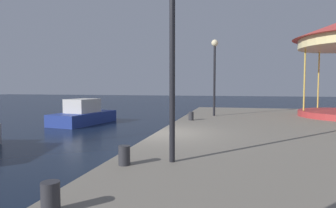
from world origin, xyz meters
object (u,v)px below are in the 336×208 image
(lamp_post_mid_promenade, at_px, (172,17))
(bollard_north, at_px, (124,155))
(bollard_center, at_px, (191,116))
(bollard_south, at_px, (50,197))
(motorboat_blue, at_px, (83,115))
(lamp_post_far_end, at_px, (215,63))

(lamp_post_mid_promenade, relative_size, bollard_north, 11.17)
(bollard_center, bearing_deg, bollard_south, -91.37)
(motorboat_blue, height_order, lamp_post_far_end, lamp_post_far_end)
(motorboat_blue, distance_m, bollard_south, 15.28)
(lamp_post_far_end, bearing_deg, bollard_center, -111.45)
(bollard_south, relative_size, bollard_north, 1.00)
(lamp_post_mid_promenade, bearing_deg, motorboat_blue, 127.19)
(lamp_post_far_end, xyz_separation_m, bollard_north, (-1.07, -10.27, -2.60))
(lamp_post_far_end, relative_size, bollard_center, 10.16)
(lamp_post_far_end, distance_m, bollard_south, 12.91)
(motorboat_blue, xyz_separation_m, lamp_post_far_end, (8.29, -0.91, 3.02))
(bollard_north, bearing_deg, lamp_post_mid_promenade, 27.82)
(bollard_north, bearing_deg, bollard_center, 88.82)
(bollard_south, relative_size, bollard_center, 1.00)
(bollard_center, bearing_deg, bollard_north, -91.18)
(lamp_post_mid_promenade, bearing_deg, bollard_north, -152.18)
(lamp_post_far_end, distance_m, bollard_north, 10.65)
(motorboat_blue, bearing_deg, bollard_north, -57.14)
(bollard_north, bearing_deg, motorboat_blue, 122.86)
(lamp_post_far_end, xyz_separation_m, bollard_center, (-0.90, -2.30, -2.60))
(bollard_center, height_order, bollard_north, same)
(lamp_post_mid_promenade, xyz_separation_m, lamp_post_far_end, (0.17, 9.80, -0.24))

